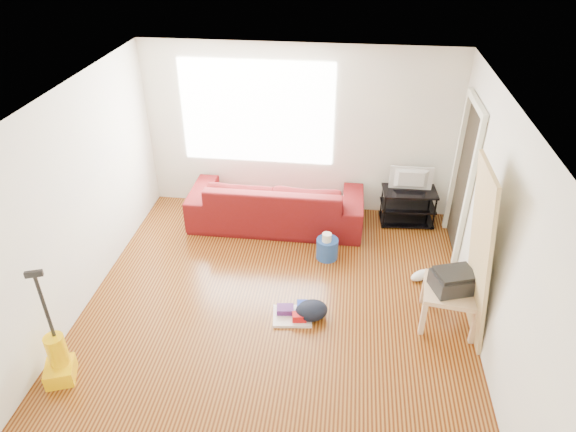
# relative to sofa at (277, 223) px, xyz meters

# --- Properties ---
(room) EXTENTS (4.51, 5.01, 2.51)m
(room) POSITION_rel_sofa_xyz_m (0.33, -1.80, 1.25)
(room) COLOR #441907
(room) RESTS_ON ground
(sofa) EXTENTS (2.50, 0.98, 0.73)m
(sofa) POSITION_rel_sofa_xyz_m (0.00, 0.00, 0.00)
(sofa) COLOR #5A0D11
(sofa) RESTS_ON ground
(tv_stand) EXTENTS (0.80, 0.49, 0.53)m
(tv_stand) POSITION_rel_sofa_xyz_m (1.91, 0.27, 0.27)
(tv_stand) COLOR black
(tv_stand) RESTS_ON ground
(tv) EXTENTS (0.61, 0.08, 0.35)m
(tv) POSITION_rel_sofa_xyz_m (1.91, 0.27, 0.71)
(tv) COLOR black
(tv) RESTS_ON tv_stand
(side_table) EXTENTS (0.66, 0.66, 0.48)m
(side_table) POSITION_rel_sofa_xyz_m (2.21, -1.82, 0.40)
(side_table) COLOR tan
(side_table) RESTS_ON ground
(printer) EXTENTS (0.53, 0.47, 0.23)m
(printer) POSITION_rel_sofa_xyz_m (2.21, -1.82, 0.59)
(printer) COLOR black
(printer) RESTS_ON side_table
(bucket) EXTENTS (0.36, 0.36, 0.29)m
(bucket) POSITION_rel_sofa_xyz_m (0.79, -0.77, 0.00)
(bucket) COLOR #1F4490
(bucket) RESTS_ON ground
(toilet_paper) EXTENTS (0.12, 0.12, 0.11)m
(toilet_paper) POSITION_rel_sofa_xyz_m (0.78, -0.80, 0.20)
(toilet_paper) COLOR silver
(toilet_paper) RESTS_ON bucket
(cleaning_tray) EXTENTS (0.48, 0.40, 0.16)m
(cleaning_tray) POSITION_rel_sofa_xyz_m (0.48, -1.97, 0.05)
(cleaning_tray) COLOR white
(cleaning_tray) RESTS_ON ground
(backpack) EXTENTS (0.46, 0.42, 0.21)m
(backpack) POSITION_rel_sofa_xyz_m (0.68, -1.95, 0.00)
(backpack) COLOR black
(backpack) RESTS_ON ground
(sneakers) EXTENTS (0.54, 0.29, 0.12)m
(sneakers) POSITION_rel_sofa_xyz_m (2.11, -1.12, 0.06)
(sneakers) COLOR white
(sneakers) RESTS_ON ground
(vacuum) EXTENTS (0.36, 0.39, 1.30)m
(vacuum) POSITION_rel_sofa_xyz_m (-1.74, -3.10, 0.24)
(vacuum) COLOR #F6B700
(vacuum) RESTS_ON ground
(door_panel) EXTENTS (0.25, 0.81, 2.01)m
(door_panel) POSITION_rel_sofa_xyz_m (2.39, -1.91, 0.00)
(door_panel) COLOR tan
(door_panel) RESTS_ON ground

